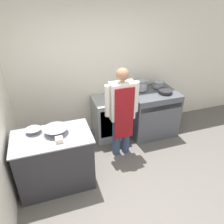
{
  "coord_description": "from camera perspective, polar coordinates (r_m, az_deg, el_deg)",
  "views": [
    {
      "loc": [
        -0.97,
        -1.88,
        2.72
      ],
      "look_at": [
        0.05,
        1.15,
        0.91
      ],
      "focal_mm": 35.0,
      "sensor_mm": 36.0,
      "label": 1
    }
  ],
  "objects": [
    {
      "name": "stove",
      "position": [
        4.66,
        10.19,
        0.05
      ],
      "size": [
        0.94,
        0.79,
        0.95
      ],
      "color": "#4C4F56",
      "rests_on": "ground_plane"
    },
    {
      "name": "sauce_pot",
      "position": [
        4.62,
        12.06,
        7.18
      ],
      "size": [
        0.22,
        0.22,
        0.13
      ],
      "color": "gray",
      "rests_on": "stove"
    },
    {
      "name": "wall_back",
      "position": [
        4.33,
        -4.74,
        10.97
      ],
      "size": [
        8.0,
        0.05,
        2.7
      ],
      "color": "silver",
      "rests_on": "ground_plane"
    },
    {
      "name": "ground_plane",
      "position": [
        3.45,
        5.81,
        -22.79
      ],
      "size": [
        14.0,
        14.0,
        0.0
      ],
      "primitive_type": "plane",
      "color": "#5B5651"
    },
    {
      "name": "prep_counter",
      "position": [
        3.49,
        -14.61,
        -12.17
      ],
      "size": [
        1.13,
        0.67,
        0.9
      ],
      "color": "#2D2D33",
      "rests_on": "ground_plane"
    },
    {
      "name": "saute_pan",
      "position": [
        4.42,
        13.75,
        5.33
      ],
      "size": [
        0.28,
        0.28,
        0.05
      ],
      "color": "#262628",
      "rests_on": "stove"
    },
    {
      "name": "mixing_bowl",
      "position": [
        3.24,
        -14.48,
        -4.68
      ],
      "size": [
        0.35,
        0.35,
        0.09
      ],
      "color": "gray",
      "rests_on": "prep_counter"
    },
    {
      "name": "fridge_unit",
      "position": [
        4.46,
        -0.89,
        -1.56
      ],
      "size": [
        0.59,
        0.6,
        0.84
      ],
      "color": "#93999E",
      "rests_on": "ground_plane"
    },
    {
      "name": "stock_pot",
      "position": [
        4.42,
        7.58,
        7.16
      ],
      "size": [
        0.26,
        0.26,
        0.22
      ],
      "color": "gray",
      "rests_on": "stove"
    },
    {
      "name": "small_bowl",
      "position": [
        3.36,
        -19.84,
        -4.61
      ],
      "size": [
        0.23,
        0.23,
        0.06
      ],
      "color": "gray",
      "rests_on": "prep_counter"
    },
    {
      "name": "person_cook",
      "position": [
        3.72,
        2.6,
        0.77
      ],
      "size": [
        0.6,
        0.24,
        1.66
      ],
      "color": "#38476B",
      "rests_on": "ground_plane"
    },
    {
      "name": "plastic_tub",
      "position": [
        3.07,
        -13.66,
        -7.02
      ],
      "size": [
        0.1,
        0.1,
        0.07
      ],
      "color": "silver",
      "rests_on": "prep_counter"
    }
  ]
}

